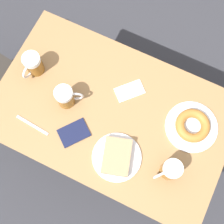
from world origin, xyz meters
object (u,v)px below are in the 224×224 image
at_px(plate_with_donut, 192,126).
at_px(beer_mug_right, 66,97).
at_px(plate_with_cake, 117,157).
at_px(fork, 32,125).
at_px(napkin_folded, 130,91).
at_px(passport_near_edge, 74,133).
at_px(beer_mug_center, 170,170).
at_px(beer_mug_left, 33,64).

distance_m(plate_with_donut, beer_mug_right, 0.56).
distance_m(plate_with_cake, fork, 0.39).
bearing_deg(napkin_folded, passport_near_edge, 154.02).
relative_size(plate_with_donut, fork, 1.40).
bearing_deg(fork, napkin_folded, -43.91).
relative_size(beer_mug_right, passport_near_edge, 0.74).
xyz_separation_m(beer_mug_right, fork, (-0.16, 0.09, -0.06)).
xyz_separation_m(plate_with_cake, beer_mug_center, (0.04, -0.22, 0.04)).
bearing_deg(passport_near_edge, beer_mug_center, -86.62).
xyz_separation_m(plate_with_donut, beer_mug_center, (-0.22, 0.02, 0.04)).
height_order(beer_mug_center, napkin_folded, beer_mug_center).
distance_m(napkin_folded, passport_near_edge, 0.31).
bearing_deg(plate_with_cake, fork, 94.84).
xyz_separation_m(plate_with_donut, beer_mug_left, (-0.06, 0.74, 0.04)).
bearing_deg(plate_with_cake, passport_near_edge, 85.94).
bearing_deg(beer_mug_center, plate_with_cake, 100.52).
relative_size(fork, passport_near_edge, 1.06).
bearing_deg(beer_mug_right, fork, 152.72).
xyz_separation_m(beer_mug_center, fork, (-0.07, 0.61, -0.06)).
bearing_deg(beer_mug_left, plate_with_cake, -111.85).
relative_size(beer_mug_center, passport_near_edge, 0.74).
distance_m(plate_with_cake, beer_mug_left, 0.55).
relative_size(plate_with_donut, beer_mug_left, 1.91).
xyz_separation_m(plate_with_cake, passport_near_edge, (0.02, 0.21, -0.01)).
bearing_deg(beer_mug_right, napkin_folded, -54.80).
bearing_deg(passport_near_edge, beer_mug_left, 57.44).
bearing_deg(fork, beer_mug_right, -27.28).
distance_m(plate_with_donut, passport_near_edge, 0.51).
height_order(plate_with_cake, plate_with_donut, plate_with_donut).
relative_size(plate_with_cake, beer_mug_left, 1.75).
bearing_deg(fork, beer_mug_left, 25.95).
xyz_separation_m(napkin_folded, fork, (-0.33, 0.31, -0.00)).
xyz_separation_m(beer_mug_left, fork, (-0.24, -0.11, -0.06)).
distance_m(beer_mug_center, fork, 0.61).
distance_m(plate_with_cake, passport_near_edge, 0.21).
distance_m(beer_mug_center, passport_near_edge, 0.43).
distance_m(beer_mug_right, fork, 0.19).
bearing_deg(plate_with_donut, napkin_folded, 83.58).
distance_m(beer_mug_left, beer_mug_right, 0.21).
bearing_deg(beer_mug_left, beer_mug_center, -102.65).
height_order(plate_with_donut, beer_mug_left, beer_mug_left).
bearing_deg(plate_with_cake, beer_mug_right, 66.64).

